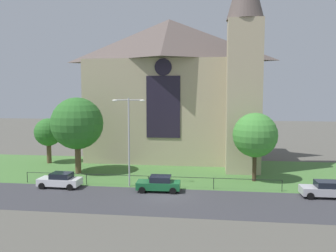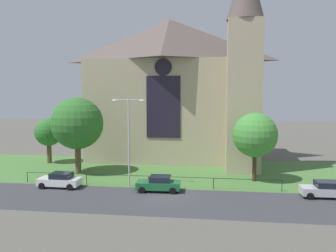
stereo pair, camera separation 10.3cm
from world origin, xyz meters
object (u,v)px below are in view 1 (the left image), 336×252
(church_building, at_px, (174,88))
(streetlamp_near, at_px, (129,131))
(tree_left_far, at_px, (48,132))
(tree_right_near, at_px, (255,135))
(parked_car_white, at_px, (60,180))
(parked_car_green, at_px, (159,184))
(parked_car_silver, at_px, (325,189))
(tree_left_near, at_px, (77,124))

(church_building, distance_m, streetlamp_near, 16.84)
(tree_left_far, distance_m, tree_right_near, 27.35)
(tree_right_near, bearing_deg, parked_car_white, -165.17)
(parked_car_green, bearing_deg, parked_car_white, -2.65)
(church_building, bearing_deg, tree_right_near, -49.92)
(parked_car_white, xyz_separation_m, parked_car_silver, (25.47, -0.04, 0.00))
(streetlamp_near, xyz_separation_m, parked_car_green, (3.27, -1.36, -4.92))
(parked_car_silver, bearing_deg, tree_right_near, -43.69)
(parked_car_green, bearing_deg, parked_car_silver, 177.61)
(church_building, distance_m, tree_right_near, 16.62)
(tree_left_near, relative_size, streetlamp_near, 1.00)
(church_building, bearing_deg, parked_car_silver, -47.46)
(tree_right_near, height_order, tree_left_near, tree_left_near)
(parked_car_white, distance_m, parked_car_silver, 25.47)
(streetlamp_near, bearing_deg, parked_car_white, -169.10)
(tree_left_near, bearing_deg, parked_car_silver, -13.76)
(tree_left_far, distance_m, parked_car_green, 20.86)
(tree_left_far, distance_m, tree_left_near, 8.32)
(tree_left_far, xyz_separation_m, streetlamp_near, (13.69, -10.28, 1.48))
(church_building, relative_size, tree_right_near, 3.50)
(parked_car_white, height_order, parked_car_silver, same)
(tree_left_far, xyz_separation_m, parked_car_silver, (32.33, -11.64, -3.43))
(tree_left_near, bearing_deg, tree_left_far, 139.88)
(tree_right_near, bearing_deg, streetlamp_near, -163.14)
(parked_car_green, distance_m, parked_car_silver, 15.37)
(parked_car_white, bearing_deg, tree_left_near, -83.13)
(tree_left_far, xyz_separation_m, tree_right_near, (26.58, -6.37, 0.83))
(tree_right_near, relative_size, tree_left_near, 0.82)
(parked_car_white, xyz_separation_m, parked_car_green, (10.11, -0.04, 0.00))
(tree_left_far, height_order, parked_car_silver, tree_left_far)
(church_building, xyz_separation_m, streetlamp_near, (-2.75, -15.97, -4.61))
(tree_right_near, relative_size, parked_car_green, 1.74)
(church_building, xyz_separation_m, tree_right_near, (10.15, -12.06, -5.27))
(tree_left_far, xyz_separation_m, parked_car_white, (6.86, -11.60, -3.43))
(parked_car_silver, bearing_deg, parked_car_white, -1.30)
(tree_right_near, relative_size, parked_car_silver, 1.75)
(parked_car_silver, bearing_deg, streetlamp_near, -5.37)
(streetlamp_near, height_order, parked_car_green, streetlamp_near)
(tree_right_near, height_order, parked_car_silver, tree_right_near)
(church_building, xyz_separation_m, tree_left_far, (-16.44, -5.69, -6.09))
(parked_car_white, relative_size, parked_car_green, 0.99)
(tree_left_far, distance_m, parked_car_white, 13.90)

